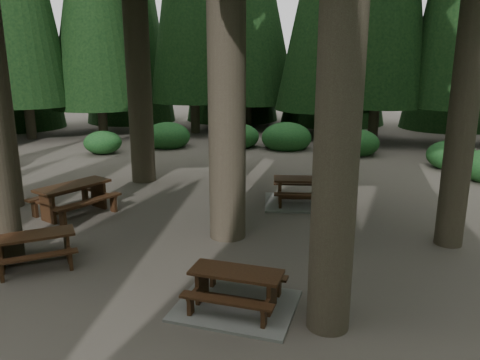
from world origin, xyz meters
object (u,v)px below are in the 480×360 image
at_px(picnic_table_c, 304,195).
at_px(picnic_table_e, 35,245).
at_px(picnic_table_a, 236,296).
at_px(picnic_table_b, 74,195).

height_order(picnic_table_c, picnic_table_e, picnic_table_c).
relative_size(picnic_table_a, picnic_table_e, 1.11).
bearing_deg(picnic_table_c, picnic_table_b, -167.76).
height_order(picnic_table_a, picnic_table_e, picnic_table_e).
height_order(picnic_table_b, picnic_table_c, picnic_table_b).
xyz_separation_m(picnic_table_b, picnic_table_c, (5.20, 3.66, -0.30)).
height_order(picnic_table_b, picnic_table_e, picnic_table_b).
bearing_deg(picnic_table_c, picnic_table_a, -104.71).
bearing_deg(picnic_table_b, picnic_table_c, -44.15).
relative_size(picnic_table_a, picnic_table_c, 0.79).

